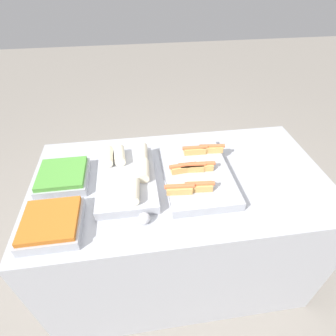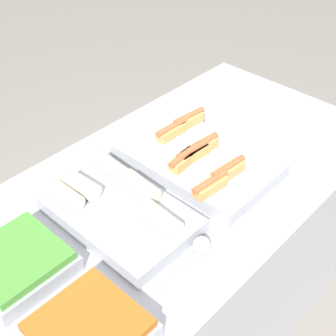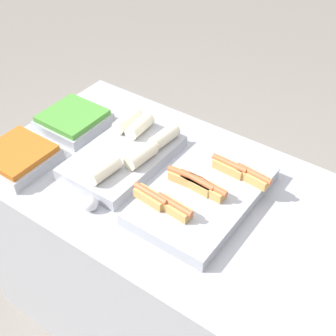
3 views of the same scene
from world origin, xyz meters
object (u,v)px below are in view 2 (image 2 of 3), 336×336
(tray_side_front, at_px, (89,331))
(tray_side_back, at_px, (18,263))
(serving_spoon_near, at_px, (199,248))
(tray_wraps, at_px, (118,208))
(tray_hotdogs, at_px, (197,158))

(tray_side_front, xyz_separation_m, tray_side_back, (0.00, 0.31, 0.00))
(tray_side_front, height_order, serving_spoon_near, tray_side_front)
(tray_side_back, relative_size, serving_spoon_near, 1.12)
(tray_side_front, relative_size, serving_spoon_near, 1.12)
(tray_side_front, bearing_deg, tray_wraps, 38.35)
(tray_wraps, bearing_deg, tray_side_front, -141.65)
(tray_side_front, bearing_deg, tray_side_back, 90.00)
(tray_wraps, height_order, tray_side_back, tray_wraps)
(tray_wraps, bearing_deg, tray_side_back, 172.73)
(tray_wraps, xyz_separation_m, tray_side_back, (-0.34, 0.04, -0.00))
(tray_side_front, bearing_deg, serving_spoon_near, -2.92)
(tray_wraps, relative_size, serving_spoon_near, 2.05)
(tray_wraps, height_order, serving_spoon_near, tray_wraps)
(tray_hotdogs, bearing_deg, tray_side_front, -160.43)
(tray_hotdogs, height_order, serving_spoon_near, tray_hotdogs)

